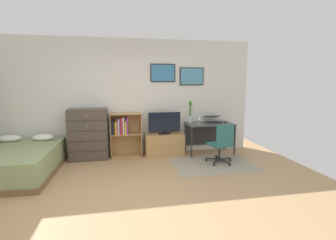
# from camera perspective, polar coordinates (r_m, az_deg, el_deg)

# --- Properties ---
(ground_plane) EXTENTS (7.20, 7.20, 0.00)m
(ground_plane) POSITION_cam_1_polar(r_m,az_deg,el_deg) (3.96, -8.46, -17.31)
(ground_plane) COLOR tan
(wall_back_with_posters) EXTENTS (6.12, 0.09, 2.70)m
(wall_back_with_posters) POSITION_cam_1_polar(r_m,az_deg,el_deg) (6.00, -9.68, 5.09)
(wall_back_with_posters) COLOR silver
(wall_back_with_posters) RESTS_ON ground_plane
(area_rug) EXTENTS (1.70, 1.20, 0.01)m
(area_rug) POSITION_cam_1_polar(r_m,az_deg,el_deg) (5.46, 10.23, -9.82)
(area_rug) COLOR #9E937F
(area_rug) RESTS_ON ground_plane
(bed) EXTENTS (1.56, 1.98, 0.62)m
(bed) POSITION_cam_1_polar(r_m,az_deg,el_deg) (5.54, -31.67, -8.09)
(bed) COLOR brown
(bed) RESTS_ON ground_plane
(dresser) EXTENTS (0.84, 0.46, 1.13)m
(dresser) POSITION_cam_1_polar(r_m,az_deg,el_deg) (5.87, -17.56, -3.07)
(dresser) COLOR #4C4238
(dresser) RESTS_ON ground_plane
(bookshelf) EXTENTS (0.71, 0.30, 1.00)m
(bookshelf) POSITION_cam_1_polar(r_m,az_deg,el_deg) (5.89, -10.09, -2.52)
(bookshelf) COLOR tan
(bookshelf) RESTS_ON ground_plane
(tv_stand) EXTENTS (0.91, 0.41, 0.50)m
(tv_stand) POSITION_cam_1_polar(r_m,az_deg,el_deg) (6.00, -0.83, -5.48)
(tv_stand) COLOR tan
(tv_stand) RESTS_ON ground_plane
(television) EXTENTS (0.75, 0.16, 0.51)m
(television) POSITION_cam_1_polar(r_m,az_deg,el_deg) (5.88, -0.80, -0.75)
(television) COLOR black
(television) RESTS_ON tv_stand
(desk) EXTENTS (1.11, 0.62, 0.74)m
(desk) POSITION_cam_1_polar(r_m,az_deg,el_deg) (6.18, 9.15, -1.81)
(desk) COLOR #4C4C4F
(desk) RESTS_ON ground_plane
(office_chair) EXTENTS (0.58, 0.58, 0.86)m
(office_chair) POSITION_cam_1_polar(r_m,az_deg,el_deg) (5.41, 12.15, -5.04)
(office_chair) COLOR #232326
(office_chair) RESTS_ON ground_plane
(laptop) EXTENTS (0.39, 0.43, 0.17)m
(laptop) POSITION_cam_1_polar(r_m,az_deg,el_deg) (6.21, 10.16, 0.09)
(laptop) COLOR #333338
(laptop) RESTS_ON desk
(computer_mouse) EXTENTS (0.06, 0.10, 0.03)m
(computer_mouse) POSITION_cam_1_polar(r_m,az_deg,el_deg) (6.20, 12.94, -0.49)
(computer_mouse) COLOR #262628
(computer_mouse) RESTS_ON desk
(bamboo_vase) EXTENTS (0.10, 0.09, 0.53)m
(bamboo_vase) POSITION_cam_1_polar(r_m,az_deg,el_deg) (6.10, 5.06, 2.04)
(bamboo_vase) COLOR silver
(bamboo_vase) RESTS_ON desk
(wine_glass) EXTENTS (0.07, 0.07, 0.18)m
(wine_glass) POSITION_cam_1_polar(r_m,az_deg,el_deg) (5.92, 7.10, 0.39)
(wine_glass) COLOR silver
(wine_glass) RESTS_ON desk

